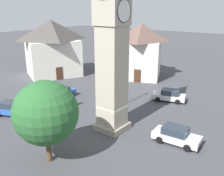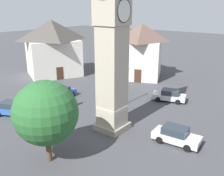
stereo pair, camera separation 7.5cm
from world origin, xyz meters
The scene contains 11 objects.
ground_plane centered at (0.00, 0.00, 0.00)m, with size 200.00×200.00×0.00m, color #424247.
clock_tower centered at (0.00, 0.00, 10.33)m, with size 3.34×3.34×17.74m.
car_silver_kerb centered at (10.52, -1.06, 0.76)m, with size 2.80×4.44×1.53m.
car_red_corner centered at (-4.05, 10.82, 0.76)m, with size 3.22×4.46×1.53m.
car_black_far centered at (1.24, -6.13, 0.76)m, with size 2.04×4.24×1.53m.
car_green_alley centered at (2.76, 10.41, 0.76)m, with size 4.32×2.24×1.53m.
pedestrian centered at (1.78, 7.31, 1.01)m, with size 0.42×0.42×1.69m.
tree centered at (-7.22, 0.61, 4.03)m, with size 4.88×4.88×6.48m.
building_shop_left centered at (10.37, 20.81, 4.80)m, with size 11.18×10.79×9.39m.
building_terrace_right centered at (18.25, 7.91, 4.54)m, with size 9.12×8.80×8.89m.
lamp_post centered at (6.67, 2.73, 3.09)m, with size 0.36×0.36×4.56m.
Camera 2 is at (-17.86, -13.77, 11.52)m, focal length 40.68 mm.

